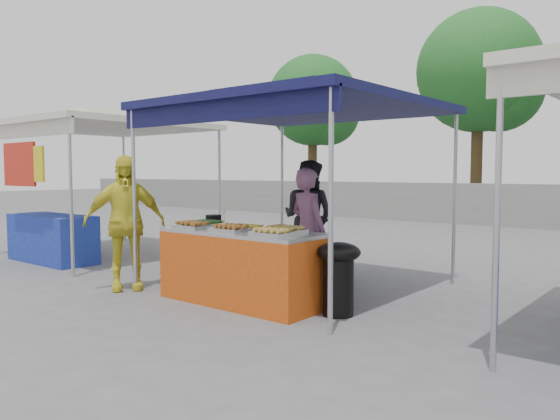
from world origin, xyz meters
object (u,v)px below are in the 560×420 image
Objects in this scene: vendor_table at (242,267)px; vendor_woman at (308,230)px; wok_burner at (338,272)px; cooking_pot at (213,219)px; customer_person at (124,223)px; helper_man at (308,218)px.

vendor_woman reaches higher than vendor_table.
vendor_table is 2.53× the size of wok_burner.
cooking_pot reaches higher than wok_burner.
customer_person reaches higher than vendor_table.
helper_man is 0.97× the size of customer_person.
cooking_pot reaches higher than vendor_table.
vendor_table is at bearing -22.38° from cooking_pot.
customer_person reaches higher than helper_man.
helper_man is (-1.64, 1.70, 0.38)m from wok_burner.
customer_person is at bearing -165.70° from vendor_table.
wok_burner is 0.50× the size of vendor_woman.
helper_man reaches higher than wok_burner.
cooking_pot is 1.15m from customer_person.
customer_person reaches higher than wok_burner.
vendor_table is 1.27× the size of vendor_woman.
customer_person reaches higher than vendor_woman.
helper_man is (-0.69, 0.95, 0.06)m from vendor_woman.
vendor_table is at bearing -175.80° from wok_burner.
vendor_woman reaches higher than wok_burner.
cooking_pot is 1.63m from helper_man.
vendor_woman is 0.91× the size of customer_person.
vendor_woman is at bearing 76.80° from vendor_table.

